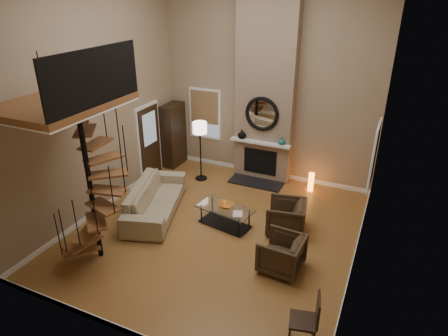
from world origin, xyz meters
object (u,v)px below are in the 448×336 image
at_px(armchair_near, 290,218).
at_px(hutch, 173,135).
at_px(sofa, 155,198).
at_px(floor_lamp, 200,132).
at_px(armchair_far, 285,255).
at_px(coffee_table, 225,214).
at_px(side_chair, 309,318).
at_px(accent_lamp, 311,182).

bearing_deg(armchair_near, hutch, -126.90).
relative_size(sofa, floor_lamp, 1.48).
xyz_separation_m(hutch, sofa, (1.07, -2.70, -0.55)).
bearing_deg(armchair_far, floor_lamp, -127.79).
relative_size(armchair_near, coffee_table, 0.62).
height_order(armchair_far, coffee_table, armchair_far).
height_order(armchair_far, side_chair, side_chair).
relative_size(armchair_far, coffee_table, 0.59).
height_order(sofa, coffee_table, sofa).
relative_size(accent_lamp, side_chair, 0.59).
height_order(armchair_near, floor_lamp, floor_lamp).
height_order(armchair_near, accent_lamp, armchair_near).
height_order(coffee_table, side_chair, side_chair).
relative_size(sofa, accent_lamp, 4.67).
distance_m(hutch, armchair_near, 4.80).
height_order(hutch, floor_lamp, hutch).
bearing_deg(armchair_far, accent_lamp, -172.11).
xyz_separation_m(hutch, armchair_far, (4.55, -3.47, -0.60)).
bearing_deg(coffee_table, armchair_near, 14.43).
height_order(hutch, side_chair, hutch).
xyz_separation_m(armchair_far, accent_lamp, (-0.29, 3.46, -0.10)).
relative_size(floor_lamp, accent_lamp, 3.16).
height_order(hutch, armchair_far, hutch).
relative_size(coffee_table, floor_lamp, 0.81).
distance_m(sofa, armchair_near, 3.24).
distance_m(sofa, side_chair, 4.88).
bearing_deg(side_chair, coffee_table, 135.14).
distance_m(armchair_far, floor_lamp, 4.52).
bearing_deg(floor_lamp, side_chair, -46.87).
height_order(armchair_near, armchair_far, armchair_near).
bearing_deg(floor_lamp, sofa, -94.20).
relative_size(hutch, armchair_far, 2.35).
height_order(floor_lamp, accent_lamp, floor_lamp).
bearing_deg(hutch, accent_lamp, -0.17).
xyz_separation_m(armchair_far, floor_lamp, (-3.32, 2.88, 1.06)).
relative_size(sofa, armchair_far, 3.11).
distance_m(floor_lamp, side_chair, 6.12).
bearing_deg(floor_lamp, armchair_near, -26.89).
xyz_separation_m(armchair_near, armchair_far, (0.29, -1.34, 0.00)).
bearing_deg(floor_lamp, accent_lamp, 10.87).
height_order(sofa, armchair_far, sofa).
bearing_deg(hutch, coffee_table, -41.36).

